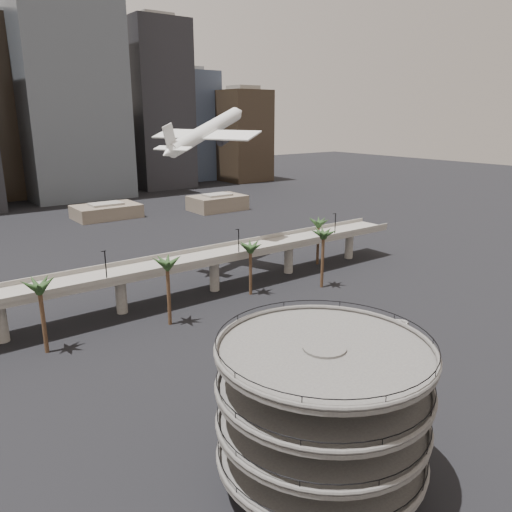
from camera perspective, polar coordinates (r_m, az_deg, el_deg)
ground at (r=69.86m, az=12.91°, el=-18.08°), size 700.00×700.00×0.00m
parking_ramp at (r=54.10m, az=7.58°, el=-16.37°), size 22.20×22.20×17.35m
overpass at (r=106.60m, az=-9.83°, el=-1.38°), size 130.00×9.30×14.70m
palm_trees at (r=104.70m, az=-2.32°, el=0.78°), size 76.40×18.40×14.00m
low_buildings at (r=189.39m, az=-20.17°, el=4.05°), size 135.00×27.50×6.80m
skyline at (r=260.40m, az=-24.28°, el=14.91°), size 269.00×86.00×109.97m
airborne_jet at (r=126.84m, az=-5.75°, el=13.95°), size 32.09×29.51×13.09m
car_a at (r=84.76m, az=3.57°, el=-10.59°), size 5.10×2.71×1.65m
car_b at (r=80.49m, az=7.04°, el=-12.29°), size 4.70×2.81×1.46m
car_c at (r=97.95m, az=15.90°, el=-7.45°), size 5.62×2.80×1.57m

